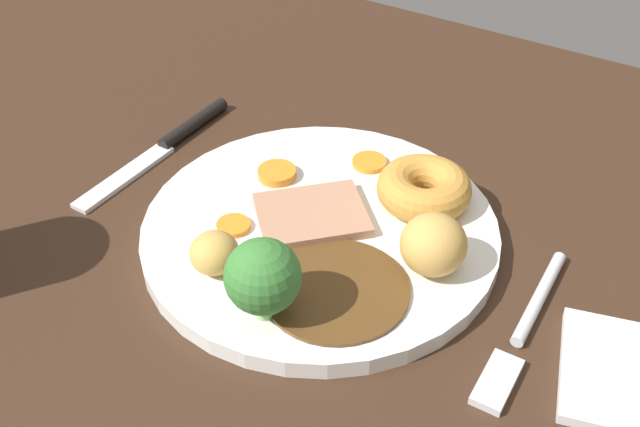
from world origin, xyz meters
TOP-DOWN VIEW (x-y plane):
  - dining_table at (0.00, 0.00)cm, footprint 120.00×84.00cm
  - dinner_plate at (-1.52, -1.64)cm, footprint 26.87×26.87cm
  - gravy_pool at (-6.17, 3.79)cm, footprint 10.04×10.04cm
  - meat_slice_main at (-0.70, -1.78)cm, footprint 10.15×10.15cm
  - yorkshire_pudding at (-6.95, -8.03)cm, footprint 7.32×7.32cm
  - roast_potato_left at (2.14, 6.29)cm, footprint 4.64×4.70cm
  - roast_potato_right at (-10.63, -1.70)cm, footprint 5.52×5.62cm
  - carrot_coin_front at (4.57, -4.84)cm, footprint 3.13×3.13cm
  - carrot_coin_back at (-0.98, -10.28)cm, footprint 2.87×2.87cm
  - carrot_coin_side at (3.72, 2.17)cm, footprint 2.54×2.54cm
  - broccoli_floret at (-3.34, 8.10)cm, footprint 4.98×4.98cm
  - fork at (-18.02, -0.51)cm, footprint 2.09×15.28cm
  - knife at (16.37, -5.11)cm, footprint 1.86×18.52cm

SIDE VIEW (x-z plane):
  - dining_table at x=0.00cm, z-range 0.00..3.60cm
  - fork at x=-18.02cm, z-range 3.54..4.44cm
  - knife at x=16.37cm, z-range 3.45..4.65cm
  - dinner_plate at x=-1.52cm, z-range 3.60..5.00cm
  - gravy_pool at x=-6.17cm, z-range 5.00..5.30cm
  - carrot_coin_side at x=3.72cm, z-range 5.00..5.42cm
  - carrot_coin_back at x=-0.98cm, z-range 5.00..5.44cm
  - carrot_coin_front at x=4.57cm, z-range 5.00..5.70cm
  - meat_slice_main at x=-0.70cm, z-range 5.00..5.80cm
  - yorkshire_pudding at x=-6.95cm, z-range 5.00..7.77cm
  - roast_potato_left at x=2.14cm, z-range 5.00..7.89cm
  - roast_potato_right at x=-10.63cm, z-range 5.00..9.33cm
  - broccoli_floret at x=-3.34cm, z-range 5.44..11.42cm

